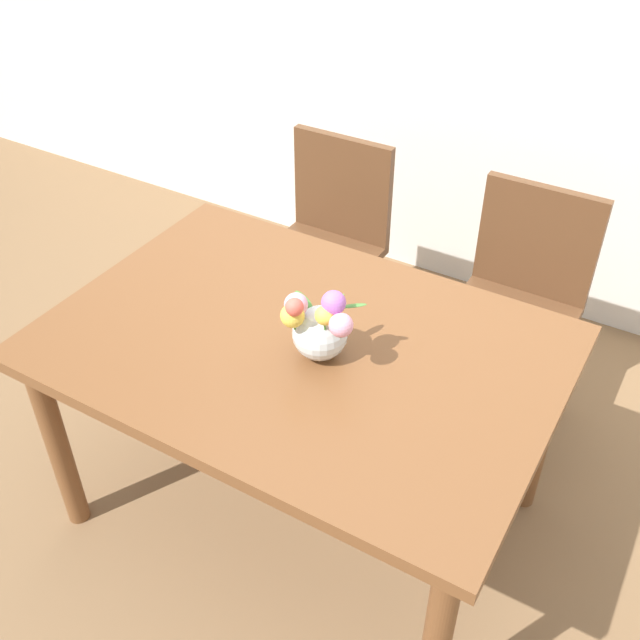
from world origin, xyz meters
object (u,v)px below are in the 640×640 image
(chair_right, at_px, (520,295))
(flower_vase, at_px, (319,327))
(dining_table, at_px, (301,365))
(chair_left, at_px, (328,236))

(chair_right, bearing_deg, flower_vase, 70.33)
(chair_right, relative_size, flower_vase, 3.77)
(dining_table, xyz_separation_m, chair_left, (-0.39, 0.84, -0.13))
(dining_table, relative_size, chair_left, 1.60)
(dining_table, bearing_deg, chair_right, 64.84)
(dining_table, height_order, chair_right, chair_right)
(chair_left, bearing_deg, chair_right, -180.00)
(chair_left, height_order, chair_right, same)
(chair_right, bearing_deg, dining_table, 64.84)
(chair_left, bearing_deg, flower_vase, 118.54)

